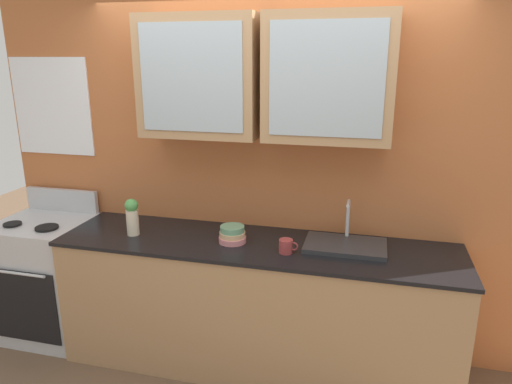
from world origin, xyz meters
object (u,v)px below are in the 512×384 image
sink_faucet (345,244)px  cup_near_sink (286,246)px  vase (132,216)px  stove_range (48,277)px  bowl_stack (232,235)px

sink_faucet → cup_near_sink: sink_faucet is taller
vase → cup_near_sink: (1.10, -0.05, -0.09)m
stove_range → cup_near_sink: bearing=-3.2°
vase → cup_near_sink: 1.10m
cup_near_sink → bowl_stack: bearing=166.9°
stove_range → sink_faucet: bearing=1.8°
stove_range → sink_faucet: sink_faucet is taller
bowl_stack → vase: (-0.71, -0.04, 0.08)m
sink_faucet → bowl_stack: (-0.74, -0.09, 0.03)m
stove_range → bowl_stack: size_ratio=6.02×
sink_faucet → vase: (-1.46, -0.13, 0.12)m
stove_range → sink_faucet: size_ratio=2.12×
sink_faucet → bowl_stack: sink_faucet is taller
stove_range → vase: vase is taller
sink_faucet → vase: 1.47m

